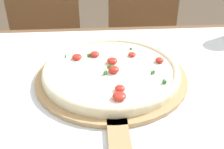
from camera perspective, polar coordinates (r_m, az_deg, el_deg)
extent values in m
cube|color=brown|center=(0.71, -1.95, -6.08)|extent=(1.28, 0.92, 0.03)
cube|color=silver|center=(0.70, -1.97, -4.94)|extent=(1.20, 0.84, 0.00)
cylinder|color=tan|center=(0.77, -0.15, -0.34)|extent=(0.41, 0.41, 0.01)
cube|color=tan|center=(0.56, 1.71, -14.91)|extent=(0.04, 0.17, 0.01)
cylinder|color=beige|center=(0.76, -0.16, 0.55)|extent=(0.37, 0.37, 0.02)
torus|color=beige|center=(0.75, -0.16, 1.07)|extent=(0.37, 0.37, 0.02)
cylinder|color=white|center=(0.75, -0.16, 1.17)|extent=(0.33, 0.33, 0.00)
ellipsoid|color=red|center=(0.81, -3.52, 4.17)|extent=(0.03, 0.03, 0.01)
ellipsoid|color=red|center=(0.66, 1.63, -2.82)|extent=(0.02, 0.02, 0.01)
ellipsoid|color=red|center=(0.73, 0.35, 1.02)|extent=(0.03, 0.03, 0.02)
ellipsoid|color=red|center=(0.80, -7.14, 3.59)|extent=(0.03, 0.03, 0.01)
ellipsoid|color=red|center=(0.77, 0.05, 2.81)|extent=(0.03, 0.03, 0.01)
ellipsoid|color=red|center=(0.63, 1.50, -4.39)|extent=(0.03, 0.03, 0.01)
ellipsoid|color=red|center=(0.79, 9.63, 2.91)|extent=(0.02, 0.02, 0.01)
ellipsoid|color=red|center=(0.81, 4.09, 4.11)|extent=(0.02, 0.02, 0.01)
cube|color=#387533|center=(0.75, -0.62, 1.63)|extent=(0.01, 0.01, 0.01)
cube|color=#387533|center=(0.82, -9.41, 3.67)|extent=(0.00, 0.01, 0.01)
cube|color=#387533|center=(0.70, 10.61, -1.47)|extent=(0.01, 0.01, 0.01)
cube|color=#387533|center=(0.85, 3.85, 5.25)|extent=(0.01, 0.01, 0.01)
cube|color=#387533|center=(0.81, -4.71, 3.92)|extent=(0.01, 0.01, 0.01)
cube|color=#387533|center=(0.75, 0.00, 1.63)|extent=(0.01, 0.00, 0.01)
cube|color=#387533|center=(0.64, 1.48, -4.05)|extent=(0.01, 0.01, 0.01)
cube|color=#387533|center=(0.73, 8.29, 0.41)|extent=(0.01, 0.01, 0.01)
cube|color=#387533|center=(0.72, -1.37, 0.36)|extent=(0.01, 0.01, 0.01)
cube|color=brown|center=(1.51, -13.35, 1.81)|extent=(0.41, 0.41, 0.02)
cube|color=brown|center=(1.58, -13.75, 12.38)|extent=(0.38, 0.05, 0.44)
cylinder|color=brown|center=(1.54, -18.80, -9.03)|extent=(0.04, 0.04, 0.44)
cylinder|color=brown|center=(1.50, -6.71, -8.64)|extent=(0.04, 0.04, 0.44)
cylinder|color=brown|center=(1.79, -17.01, -2.38)|extent=(0.04, 0.04, 0.44)
cylinder|color=brown|center=(1.76, -6.75, -1.86)|extent=(0.04, 0.04, 0.44)
cube|color=brown|center=(1.51, 6.67, 2.53)|extent=(0.42, 0.42, 0.02)
cube|color=brown|center=(1.58, 6.35, 13.10)|extent=(0.38, 0.05, 0.44)
cylinder|color=brown|center=(1.50, 0.77, -8.33)|extent=(0.04, 0.04, 0.44)
cylinder|color=brown|center=(1.54, 12.84, -7.92)|extent=(0.04, 0.04, 0.44)
cylinder|color=brown|center=(1.76, 0.37, -1.59)|extent=(0.04, 0.04, 0.44)
cylinder|color=brown|center=(1.79, 10.64, -1.41)|extent=(0.04, 0.04, 0.44)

